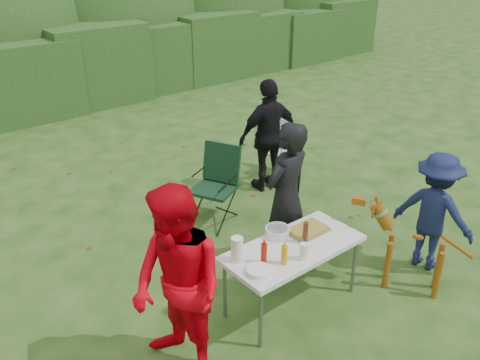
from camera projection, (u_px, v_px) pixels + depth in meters
ground at (270, 299)px, 5.60m from camera, size 80.00×80.00×0.00m
hedge_row at (20, 77)px, 10.81m from camera, size 22.00×1.40×1.70m
folding_table at (293, 251)px, 5.23m from camera, size 1.50×0.70×0.74m
person_cook at (286, 197)px, 5.81m from camera, size 0.72×0.53×1.82m
person_red_jacket at (178, 289)px, 4.28m from camera, size 0.76×0.95×1.87m
person_black_puffy at (269, 136)px, 7.66m from camera, size 1.07×0.58×1.74m
child at (434, 212)px, 5.87m from camera, size 0.73×1.03×1.46m
dog at (416, 250)px, 5.57m from camera, size 0.91×1.14×1.02m
camping_chair at (214, 185)px, 6.96m from camera, size 0.87×0.87×1.04m
lawn_chair at (281, 149)px, 8.30m from camera, size 0.60×0.60×0.87m
food_tray at (308, 231)px, 5.45m from camera, size 0.45×0.30×0.02m
focaccia_bread at (308, 229)px, 5.44m from camera, size 0.40×0.26×0.04m
mustard_bottle at (284, 255)px, 4.90m from camera, size 0.06×0.06×0.20m
ketchup_bottle at (264, 253)px, 4.90m from camera, size 0.06×0.06×0.22m
beer_bottle at (305, 233)px, 5.22m from camera, size 0.06×0.06×0.24m
paper_towel_roll at (237, 249)px, 4.93m from camera, size 0.12×0.12×0.26m
cup_stack at (304, 252)px, 4.97m from camera, size 0.08×0.08×0.18m
pasta_bowl at (277, 232)px, 5.37m from camera, size 0.26×0.26×0.10m
plate_stack at (259, 271)px, 4.79m from camera, size 0.24×0.24×0.05m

